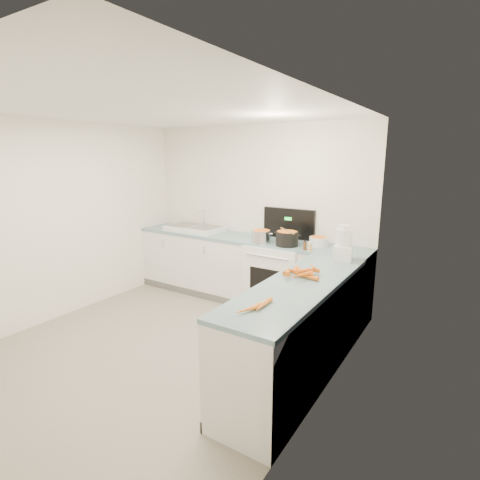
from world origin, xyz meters
The scene contains 19 objects.
floor centered at (0.00, 0.00, 0.00)m, with size 3.50×4.00×0.00m, color gray, non-canonical shape.
ceiling centered at (0.00, 0.00, 2.50)m, with size 3.50×4.00×0.00m, color white, non-canonical shape.
wall_back centered at (0.00, 2.00, 1.25)m, with size 3.50×2.50×0.00m, color white, non-canonical shape.
wall_left centered at (-1.75, 0.00, 1.25)m, with size 4.00×2.50×0.00m, color white, non-canonical shape.
wall_right centered at (1.75, 0.00, 1.25)m, with size 4.00×2.50×0.00m, color white, non-canonical shape.
counter_back centered at (0.00, 1.70, 0.47)m, with size 3.50×0.62×0.94m.
counter_right centered at (1.45, 0.30, 0.47)m, with size 0.62×2.20×0.94m.
stove centered at (0.55, 1.69, 0.47)m, with size 0.76×0.65×1.36m.
sink centered at (-0.90, 1.70, 0.98)m, with size 0.86×0.52×0.31m.
steel_pot centered at (0.37, 1.52, 1.01)m, with size 0.26×0.26×0.19m, color silver.
black_pot centered at (0.72, 1.56, 1.02)m, with size 0.29×0.29×0.21m, color black.
wooden_spoon centered at (0.72, 1.56, 1.14)m, with size 0.02×0.02×0.42m, color #AD7A47.
mixing_bowl centered at (1.07, 1.77, 1.00)m, with size 0.24×0.24×0.11m, color white.
extract_bottle centered at (1.01, 1.47, 0.99)m, with size 0.04×0.04×0.10m, color #593319.
spice_jar centered at (1.08, 1.46, 0.99)m, with size 0.06×0.06×0.10m, color #E5B266.
food_processor centered at (1.54, 1.26, 1.11)m, with size 0.24×0.27×0.40m.
carrot_pile centered at (1.36, 0.52, 0.97)m, with size 0.40×0.48×0.08m.
peeled_carrots centered at (1.41, -0.42, 0.96)m, with size 0.14×0.37×0.04m.
peelings centered at (-1.14, 1.68, 1.02)m, with size 0.21×0.27×0.01m.
Camera 1 is at (2.71, -2.71, 2.07)m, focal length 28.00 mm.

